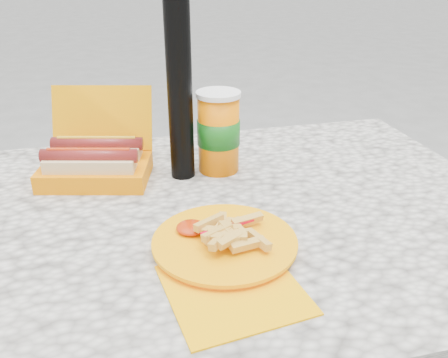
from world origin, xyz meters
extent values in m
cube|color=beige|center=(0.00, 0.00, 0.72)|extent=(1.20, 0.80, 0.05)
cylinder|color=black|center=(0.50, 0.30, 0.35)|extent=(0.07, 0.07, 0.70)
cylinder|color=black|center=(0.00, 0.16, 1.10)|extent=(0.05, 0.05, 2.20)
cube|color=#FF9E00|center=(-0.18, 0.18, 0.77)|extent=(0.24, 0.19, 0.04)
cube|color=#FF9E00|center=(-0.16, 0.27, 0.85)|extent=(0.22, 0.10, 0.13)
cube|color=beige|center=(-0.19, 0.15, 0.79)|extent=(0.18, 0.09, 0.05)
cylinder|color=maroon|center=(-0.19, 0.15, 0.82)|extent=(0.19, 0.07, 0.03)
cylinder|color=#AC2606|center=(-0.19, 0.15, 0.83)|extent=(0.16, 0.05, 0.01)
cube|color=beige|center=(-0.17, 0.21, 0.79)|extent=(0.18, 0.09, 0.05)
cylinder|color=maroon|center=(-0.17, 0.21, 0.82)|extent=(0.19, 0.07, 0.03)
cylinder|color=#CC9411|center=(-0.17, 0.21, 0.83)|extent=(0.16, 0.05, 0.01)
cube|color=#FFAA00|center=(0.01, -0.23, 0.75)|extent=(0.20, 0.20, 0.00)
cylinder|color=#FF9E00|center=(0.02, -0.13, 0.76)|extent=(0.22, 0.22, 0.01)
cylinder|color=#FF9E00|center=(0.02, -0.13, 0.76)|extent=(0.23, 0.23, 0.01)
cube|color=gold|center=(0.03, -0.11, 0.77)|extent=(0.04, 0.05, 0.01)
cube|color=gold|center=(0.02, -0.15, 0.79)|extent=(0.06, 0.03, 0.01)
cube|color=gold|center=(0.07, -0.16, 0.78)|extent=(0.03, 0.06, 0.01)
cube|color=gold|center=(0.01, -0.12, 0.78)|extent=(0.04, 0.05, 0.01)
cube|color=gold|center=(0.03, -0.09, 0.78)|extent=(0.03, 0.06, 0.01)
cube|color=gold|center=(0.05, -0.17, 0.78)|extent=(0.06, 0.02, 0.01)
cube|color=gold|center=(0.01, -0.14, 0.79)|extent=(0.06, 0.04, 0.01)
cube|color=gold|center=(0.00, -0.10, 0.78)|extent=(0.06, 0.04, 0.01)
cube|color=gold|center=(0.03, -0.14, 0.78)|extent=(0.03, 0.06, 0.01)
cube|color=gold|center=(0.01, -0.15, 0.79)|extent=(0.05, 0.05, 0.01)
cube|color=gold|center=(0.03, -0.10, 0.77)|extent=(0.06, 0.04, 0.01)
cube|color=gold|center=(0.02, -0.14, 0.79)|extent=(0.02, 0.06, 0.01)
cube|color=gold|center=(0.02, -0.13, 0.78)|extent=(0.06, 0.01, 0.01)
cube|color=gold|center=(0.01, -0.14, 0.79)|extent=(0.05, 0.04, 0.01)
cube|color=gold|center=(0.02, -0.16, 0.79)|extent=(0.06, 0.04, 0.01)
cube|color=gold|center=(0.01, -0.12, 0.77)|extent=(0.05, 0.05, 0.01)
cube|color=gold|center=(0.06, -0.10, 0.78)|extent=(0.06, 0.03, 0.01)
cube|color=gold|center=(0.01, -0.12, 0.78)|extent=(0.06, 0.04, 0.01)
ellipsoid|color=#AC2606|center=(-0.03, -0.09, 0.77)|extent=(0.05, 0.05, 0.01)
cube|color=red|center=(0.03, -0.11, 0.78)|extent=(0.09, 0.04, 0.00)
cylinder|color=#FF7700|center=(0.08, 0.17, 0.83)|extent=(0.09, 0.09, 0.16)
cylinder|color=#135F14|center=(0.08, 0.17, 0.84)|extent=(0.09, 0.09, 0.05)
cylinder|color=white|center=(0.08, 0.17, 0.92)|extent=(0.09, 0.09, 0.01)
camera|label=1|loc=(-0.13, -0.74, 1.18)|focal=38.00mm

